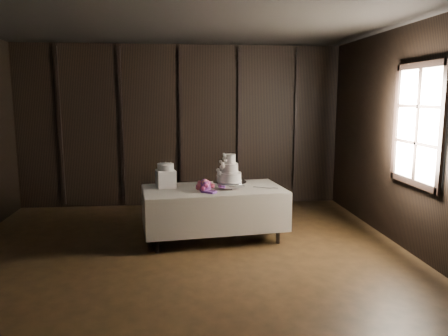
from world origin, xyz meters
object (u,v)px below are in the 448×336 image
Objects in this scene: display_table at (214,211)px; box_pedestal at (166,179)px; cake_stand at (230,185)px; wedding_cake at (228,171)px; small_cake at (166,167)px; bouquet at (205,186)px.

box_pedestal is (-0.68, 0.13, 0.47)m from display_table.
cake_stand is 1.22× the size of wedding_cake.
small_cake is (0.00, 0.00, 0.17)m from box_pedestal.
cake_stand is 0.20m from wedding_cake.
bouquet is (-0.37, -0.20, 0.02)m from cake_stand.
wedding_cake is (-0.03, -0.02, 0.20)m from cake_stand.
wedding_cake is at bearing 27.78° from bouquet.
small_cake is at bearing 0.00° from box_pedestal.
small_cake is (-0.91, 0.12, 0.25)m from cake_stand.
wedding_cake is at bearing -150.26° from cake_stand.
wedding_cake is at bearing -8.88° from box_pedestal.
small_cake is at bearing 149.70° from bouquet.
cake_stand is (0.23, 0.01, 0.39)m from display_table.
small_cake is at bearing 161.81° from display_table.
wedding_cake is 1.68× the size of small_cake.
display_table is 5.30× the size of wedding_cake.
cake_stand is 1.19× the size of bouquet.
cake_stand is at bearing -7.58° from box_pedestal.
bouquet is at bearing -30.30° from small_cake.
small_cake is at bearing 147.96° from wedding_cake.
box_pedestal is 0.17m from small_cake.
box_pedestal is at bearing 147.96° from wedding_cake.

